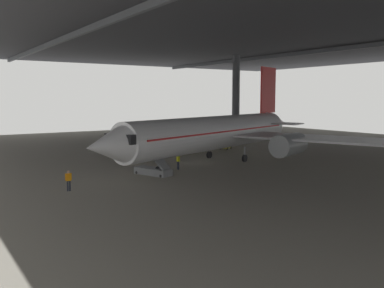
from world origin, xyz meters
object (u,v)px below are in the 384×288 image
(airplane_main, at_px, (217,133))
(baggage_tug, at_px, (226,146))
(crew_worker_near_nose, at_px, (69,179))
(crew_worker_by_stairs, at_px, (178,160))
(boarding_stairs, at_px, (153,167))

(airplane_main, xyz_separation_m, baggage_tug, (-9.77, 9.09, -3.05))
(airplane_main, bearing_deg, crew_worker_near_nose, -73.51)
(crew_worker_by_stairs, bearing_deg, boarding_stairs, -72.79)
(crew_worker_by_stairs, relative_size, baggage_tug, 0.71)
(airplane_main, relative_size, crew_worker_by_stairs, 21.47)
(airplane_main, bearing_deg, boarding_stairs, -73.60)
(airplane_main, relative_size, boarding_stairs, 7.91)
(airplane_main, distance_m, baggage_tug, 13.69)
(crew_worker_near_nose, relative_size, baggage_tug, 0.70)
(crew_worker_near_nose, height_order, baggage_tug, crew_worker_near_nose)
(crew_worker_near_nose, height_order, crew_worker_by_stairs, crew_worker_by_stairs)
(airplane_main, distance_m, crew_worker_near_nose, 20.85)
(crew_worker_near_nose, bearing_deg, boarding_stairs, 106.58)
(boarding_stairs, distance_m, crew_worker_by_stairs, 3.94)
(crew_worker_near_nose, bearing_deg, baggage_tug, 118.39)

